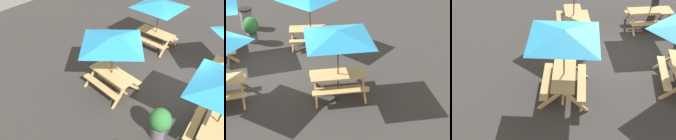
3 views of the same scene
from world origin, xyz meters
The scene contains 4 objects.
ground_plane centered at (0.00, 0.00, 0.00)m, with size 24.00×24.00×0.00m, color #33302D.
picnic_table_1 centered at (1.68, 1.68, 1.99)m, with size 2.27×2.27×2.34m.
picnic_table_2 centered at (1.94, -2.11, 1.99)m, with size 2.82×2.82×2.34m.
potted_plant_0 centered at (-0.77, 2.54, 0.67)m, with size 0.65×0.65×1.16m.
Camera 1 is at (-2.18, 6.62, 5.84)m, focal length 35.00 mm.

